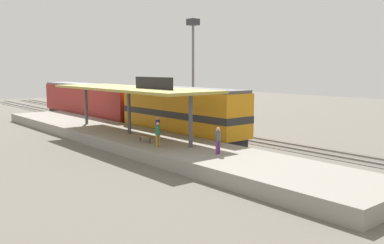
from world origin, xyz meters
The scene contains 13 objects.
ground_plane centered at (2.00, 0.00, 0.00)m, with size 120.00×120.00×0.00m, color #666056.
track_near centered at (0.00, 0.00, 0.03)m, with size 3.20×110.00×0.16m.
track_far centered at (4.60, 0.00, 0.03)m, with size 3.20×110.00×0.16m.
platform centered at (-4.60, 0.00, 0.45)m, with size 6.00×44.00×0.90m, color gray.
station_canopy centered at (-4.60, -0.09, 4.53)m, with size 5.20×18.00×4.70m.
platform_bench centered at (-6.00, -4.48, 1.34)m, with size 0.44×1.70×0.50m.
locomotive centered at (0.00, -1.05, 2.41)m, with size 2.93×14.43×4.44m.
passenger_carriage_single centered at (0.00, 16.95, 2.31)m, with size 2.90×20.00×4.24m.
freight_car centered at (4.60, 9.83, 1.97)m, with size 2.80×12.00×3.54m.
light_mast centered at (7.80, 6.68, 8.40)m, with size 1.10×1.10×11.70m.
person_waiting centered at (-4.56, -4.01, 1.85)m, with size 0.34×0.34×1.71m.
person_walking centered at (-6.23, -6.46, 1.85)m, with size 0.34×0.34×1.71m.
person_boarding centered at (-4.73, -10.86, 1.85)m, with size 0.34×0.34×1.71m.
Camera 1 is at (-22.27, -29.54, 6.22)m, focal length 38.89 mm.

